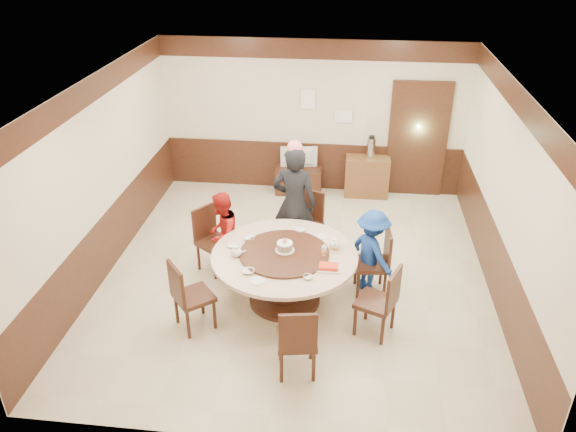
# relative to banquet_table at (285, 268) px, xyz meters

# --- Properties ---
(room) EXTENTS (6.00, 6.04, 2.84)m
(room) POSITION_rel_banquet_table_xyz_m (0.10, 0.68, 0.55)
(room) COLOR beige
(room) RESTS_ON ground
(banquet_table) EXTENTS (1.92, 1.92, 0.78)m
(banquet_table) POSITION_rel_banquet_table_xyz_m (0.00, 0.00, 0.00)
(banquet_table) COLOR #381C11
(banquet_table) RESTS_ON ground
(chair_0) EXTENTS (0.49, 0.48, 0.97)m
(chair_0) POSITION_rel_banquet_table_xyz_m (1.17, 0.36, -0.23)
(chair_0) COLOR #381C11
(chair_0) RESTS_ON ground
(chair_1) EXTENTS (0.58, 0.58, 0.97)m
(chair_1) POSITION_rel_banquet_table_xyz_m (0.17, 1.32, -0.23)
(chair_1) COLOR #381C11
(chair_1) RESTS_ON ground
(chair_2) EXTENTS (0.62, 0.61, 0.97)m
(chair_2) POSITION_rel_banquet_table_xyz_m (-1.12, 0.67, -0.23)
(chair_2) COLOR #381C11
(chair_2) RESTS_ON ground
(chair_3) EXTENTS (0.62, 0.62, 0.97)m
(chair_3) POSITION_rel_banquet_table_xyz_m (-1.08, -0.66, -0.23)
(chair_3) COLOR #381C11
(chair_3) RESTS_ON ground
(chair_4) EXTENTS (0.51, 0.51, 0.97)m
(chair_4) POSITION_rel_banquet_table_xyz_m (0.30, -1.32, -0.23)
(chair_4) COLOR #381C11
(chair_4) RESTS_ON ground
(chair_5) EXTENTS (0.58, 0.58, 0.97)m
(chair_5) POSITION_rel_banquet_table_xyz_m (1.21, -0.51, -0.23)
(chair_5) COLOR #381C11
(chair_5) RESTS_ON ground
(person_standing) EXTENTS (0.69, 0.49, 1.80)m
(person_standing) POSITION_rel_banquet_table_xyz_m (0.01, 1.15, 0.37)
(person_standing) COLOR black
(person_standing) RESTS_ON ground
(person_red) EXTENTS (0.57, 0.68, 1.25)m
(person_red) POSITION_rel_banquet_table_xyz_m (-0.98, 0.64, 0.09)
(person_red) COLOR #A71916
(person_red) RESTS_ON ground
(person_blue) EXTENTS (0.85, 0.91, 1.23)m
(person_blue) POSITION_rel_banquet_table_xyz_m (1.15, 0.40, 0.08)
(person_blue) COLOR #183D99
(person_blue) RESTS_ON ground
(birthday_cake) EXTENTS (0.26, 0.26, 0.18)m
(birthday_cake) POSITION_rel_banquet_table_xyz_m (-0.00, 0.04, 0.31)
(birthday_cake) COLOR white
(birthday_cake) RESTS_ON banquet_table
(teapot_left) EXTENTS (0.17, 0.15, 0.13)m
(teapot_left) POSITION_rel_banquet_table_xyz_m (-0.61, -0.12, 0.28)
(teapot_left) COLOR white
(teapot_left) RESTS_ON banquet_table
(teapot_right) EXTENTS (0.17, 0.15, 0.13)m
(teapot_right) POSITION_rel_banquet_table_xyz_m (0.65, 0.21, 0.28)
(teapot_right) COLOR white
(teapot_right) RESTS_ON banquet_table
(bowl_0) EXTENTS (0.15, 0.15, 0.04)m
(bowl_0) POSITION_rel_banquet_table_xyz_m (-0.52, 0.32, 0.24)
(bowl_0) COLOR white
(bowl_0) RESTS_ON banquet_table
(bowl_1) EXTENTS (0.12, 0.12, 0.04)m
(bowl_1) POSITION_rel_banquet_table_xyz_m (0.35, -0.52, 0.24)
(bowl_1) COLOR white
(bowl_1) RESTS_ON banquet_table
(bowl_2) EXTENTS (0.15, 0.15, 0.04)m
(bowl_2) POSITION_rel_banquet_table_xyz_m (-0.39, -0.48, 0.24)
(bowl_2) COLOR white
(bowl_2) RESTS_ON banquet_table
(bowl_3) EXTENTS (0.14, 0.14, 0.04)m
(bowl_3) POSITION_rel_banquet_table_xyz_m (0.65, -0.17, 0.24)
(bowl_3) COLOR white
(bowl_3) RESTS_ON banquet_table
(bowl_4) EXTENTS (0.14, 0.14, 0.03)m
(bowl_4) POSITION_rel_banquet_table_xyz_m (-0.70, 0.10, 0.23)
(bowl_4) COLOR white
(bowl_4) RESTS_ON banquet_table
(bowl_5) EXTENTS (0.15, 0.15, 0.05)m
(bowl_5) POSITION_rel_banquet_table_xyz_m (0.15, 0.60, 0.24)
(bowl_5) COLOR white
(bowl_5) RESTS_ON banquet_table
(saucer_near) EXTENTS (0.18, 0.18, 0.01)m
(saucer_near) POSITION_rel_banquet_table_xyz_m (-0.25, -0.65, 0.22)
(saucer_near) COLOR white
(saucer_near) RESTS_ON banquet_table
(saucer_far) EXTENTS (0.18, 0.18, 0.01)m
(saucer_far) POSITION_rel_banquet_table_xyz_m (0.45, 0.50, 0.22)
(saucer_far) COLOR white
(saucer_far) RESTS_ON banquet_table
(shrimp_platter) EXTENTS (0.30, 0.20, 0.06)m
(shrimp_platter) POSITION_rel_banquet_table_xyz_m (0.59, -0.29, 0.24)
(shrimp_platter) COLOR white
(shrimp_platter) RESTS_ON banquet_table
(bottle_0) EXTENTS (0.06, 0.06, 0.16)m
(bottle_0) POSITION_rel_banquet_table_xyz_m (0.51, -0.01, 0.30)
(bottle_0) COLOR white
(bottle_0) RESTS_ON banquet_table
(bottle_1) EXTENTS (0.06, 0.06, 0.16)m
(bottle_1) POSITION_rel_banquet_table_xyz_m (0.66, 0.10, 0.30)
(bottle_1) COLOR white
(bottle_1) RESTS_ON banquet_table
(tv_stand) EXTENTS (0.85, 0.45, 0.50)m
(tv_stand) POSITION_rel_banquet_table_xyz_m (-0.14, 3.41, -0.28)
(tv_stand) COLOR #381C11
(tv_stand) RESTS_ON ground
(television) EXTENTS (0.69, 0.18, 0.39)m
(television) POSITION_rel_banquet_table_xyz_m (-0.14, 3.41, 0.16)
(television) COLOR gray
(television) RESTS_ON tv_stand
(side_cabinet) EXTENTS (0.80, 0.40, 0.75)m
(side_cabinet) POSITION_rel_banquet_table_xyz_m (1.12, 3.44, -0.16)
(side_cabinet) COLOR brown
(side_cabinet) RESTS_ON ground
(thermos) EXTENTS (0.15, 0.15, 0.38)m
(thermos) POSITION_rel_banquet_table_xyz_m (1.16, 3.44, 0.41)
(thermos) COLOR silver
(thermos) RESTS_ON side_cabinet
(notice_left) EXTENTS (0.25, 0.00, 0.35)m
(notice_left) POSITION_rel_banquet_table_xyz_m (-0.01, 3.62, 1.22)
(notice_left) COLOR white
(notice_left) RESTS_ON room
(notice_right) EXTENTS (0.30, 0.00, 0.22)m
(notice_right) POSITION_rel_banquet_table_xyz_m (0.64, 3.62, 0.92)
(notice_right) COLOR white
(notice_right) RESTS_ON room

